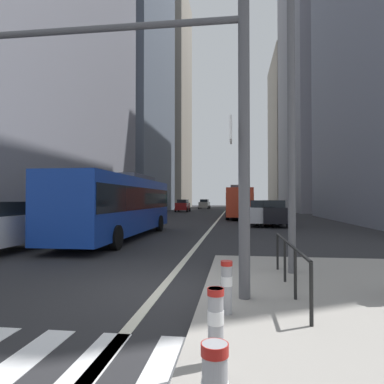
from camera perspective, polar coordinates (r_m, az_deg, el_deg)
name	(u,v)px	position (r m, az deg, el deg)	size (l,w,h in m)	color
ground_plane	(215,224)	(27.48, 3.86, -5.44)	(160.00, 160.00, 0.00)	#28282B
lane_centre_line	(220,217)	(37.44, 4.80, -4.29)	(0.20, 80.00, 0.01)	beige
office_tower_left_mid	(127,67)	(59.82, -11.03, 20.07)	(12.06, 22.21, 47.38)	slate
office_tower_left_far	(159,101)	(82.14, -5.56, 15.14)	(13.26, 16.97, 50.17)	gray
office_tower_right_mid	(325,64)	(65.54, 21.67, 19.57)	(12.91, 24.22, 50.32)	gray
office_tower_right_far	(298,133)	(87.98, 17.51, 9.58)	(12.53, 21.36, 36.72)	gray
city_bus_blue_oncoming	(120,203)	(17.91, -12.05, -1.82)	(2.70, 12.15, 3.40)	#14389E
city_bus_red_receding	(240,201)	(36.24, 8.09, -1.49)	(2.79, 11.12, 3.40)	red
city_bus_red_distant	(238,200)	(54.77, 7.76, -1.37)	(2.70, 11.34, 3.40)	#198456
car_oncoming_mid	(204,204)	(67.63, 2.12, -2.06)	(2.17, 4.37, 1.94)	#B2A899
car_receding_near	(272,213)	(25.76, 13.42, -3.49)	(2.20, 4.25, 1.94)	black
car_receding_far	(260,213)	(25.81, 11.52, -3.50)	(2.14, 4.08, 1.94)	silver
car_oncoming_far	(183,206)	(52.61, -1.58, -2.31)	(2.04, 4.16, 1.94)	maroon
traffic_signal_gantry	(123,95)	(7.22, -11.65, 15.85)	(7.14, 0.65, 6.00)	#515156
street_lamp_post	(291,75)	(9.59, 16.44, 18.56)	(5.50, 0.32, 8.00)	#56565B
bollard_left	(216,322)	(4.16, 4.04, -21.12)	(0.20, 0.20, 0.87)	#99999E
bollard_right	(227,284)	(5.80, 5.89, -15.30)	(0.20, 0.20, 0.87)	#99999E
pedestrian_railing	(290,255)	(7.45, 16.21, -10.24)	(0.06, 4.12, 0.98)	black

